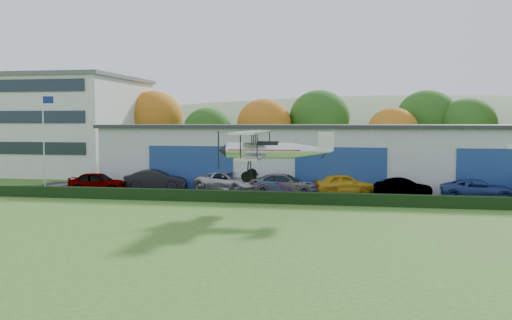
% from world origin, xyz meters
% --- Properties ---
extents(ground, '(300.00, 300.00, 0.00)m').
position_xyz_m(ground, '(0.00, 0.00, 0.00)').
color(ground, '#325D1D').
rests_on(ground, ground).
extents(apron, '(48.00, 9.00, 0.05)m').
position_xyz_m(apron, '(3.00, 21.00, 0.03)').
color(apron, black).
rests_on(apron, ground).
extents(hedge, '(46.00, 0.60, 0.80)m').
position_xyz_m(hedge, '(3.00, 16.20, 0.40)').
color(hedge, black).
rests_on(hedge, ground).
extents(hangar, '(40.60, 12.60, 5.30)m').
position_xyz_m(hangar, '(5.00, 27.98, 2.66)').
color(hangar, '#B2B7BC').
rests_on(hangar, ground).
extents(office_block, '(20.60, 15.60, 10.40)m').
position_xyz_m(office_block, '(-28.00, 35.00, 5.21)').
color(office_block, silver).
rests_on(office_block, ground).
extents(flagpole, '(1.05, 0.10, 8.00)m').
position_xyz_m(flagpole, '(-19.88, 22.00, 4.78)').
color(flagpole, silver).
rests_on(flagpole, ground).
extents(tree_belt, '(75.70, 13.22, 10.12)m').
position_xyz_m(tree_belt, '(0.85, 40.62, 5.61)').
color(tree_belt, '#3D2614').
rests_on(tree_belt, ground).
extents(distant_hills, '(430.00, 196.00, 56.00)m').
position_xyz_m(distant_hills, '(-4.38, 140.00, -13.05)').
color(distant_hills, '#4C6642').
rests_on(distant_hills, ground).
extents(car_0, '(4.67, 2.22, 1.54)m').
position_xyz_m(car_0, '(-13.86, 19.48, 0.82)').
color(car_0, gray).
rests_on(car_0, apron).
extents(car_1, '(5.16, 2.45, 1.63)m').
position_xyz_m(car_1, '(-9.70, 21.31, 0.87)').
color(car_1, black).
rests_on(car_1, apron).
extents(car_2, '(6.20, 4.66, 1.57)m').
position_xyz_m(car_2, '(-3.72, 21.49, 0.83)').
color(car_2, silver).
rests_on(car_2, apron).
extents(car_3, '(5.31, 2.34, 1.52)m').
position_xyz_m(car_3, '(0.83, 20.79, 0.81)').
color(car_3, gray).
rests_on(car_3, apron).
extents(car_4, '(4.88, 3.06, 1.55)m').
position_xyz_m(car_4, '(5.31, 21.68, 0.82)').
color(car_4, gold).
rests_on(car_4, apron).
extents(car_5, '(4.29, 2.05, 1.36)m').
position_xyz_m(car_5, '(9.62, 20.75, 0.73)').
color(car_5, gray).
rests_on(car_5, apron).
extents(car_6, '(5.39, 2.74, 1.46)m').
position_xyz_m(car_6, '(14.75, 19.94, 0.78)').
color(car_6, navy).
rests_on(car_6, apron).
extents(biplane, '(7.02, 8.01, 3.01)m').
position_xyz_m(biplane, '(1.05, 12.02, 3.93)').
color(biplane, silver).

